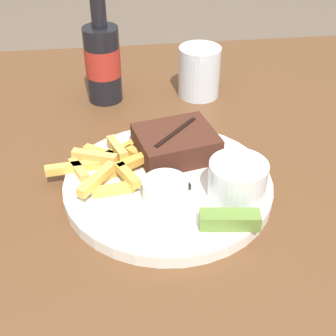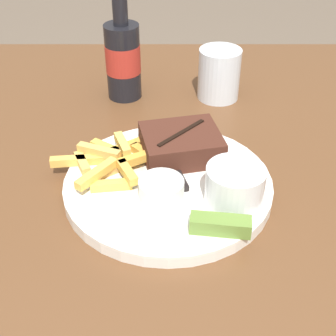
{
  "view_description": "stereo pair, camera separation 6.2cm",
  "coord_description": "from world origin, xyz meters",
  "px_view_note": "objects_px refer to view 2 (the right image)",
  "views": [
    {
      "loc": [
        -0.06,
        -0.49,
        1.17
      ],
      "look_at": [
        0.0,
        0.0,
        0.8
      ],
      "focal_mm": 50.0,
      "sensor_mm": 36.0,
      "label": 1
    },
    {
      "loc": [
        -0.0,
        -0.5,
        1.17
      ],
      "look_at": [
        0.0,
        0.0,
        0.8
      ],
      "focal_mm": 50.0,
      "sensor_mm": 36.0,
      "label": 2
    }
  ],
  "objects_px": {
    "coleslaw_cup": "(235,183)",
    "drinking_glass": "(219,74)",
    "steak_portion": "(181,144)",
    "fork_utensil": "(113,184)",
    "dipping_sauce_cup": "(161,189)",
    "pickle_spear": "(221,225)",
    "knife_utensil": "(169,164)",
    "beer_bottle": "(123,57)",
    "dinner_plate": "(168,185)"
  },
  "relations": [
    {
      "from": "dinner_plate",
      "to": "drinking_glass",
      "type": "relative_size",
      "value": 3.1
    },
    {
      "from": "dinner_plate",
      "to": "dipping_sauce_cup",
      "type": "distance_m",
      "value": 0.05
    },
    {
      "from": "fork_utensil",
      "to": "knife_utensil",
      "type": "distance_m",
      "value": 0.09
    },
    {
      "from": "knife_utensil",
      "to": "drinking_glass",
      "type": "xyz_separation_m",
      "value": [
        0.09,
        0.24,
        0.02
      ]
    },
    {
      "from": "knife_utensil",
      "to": "beer_bottle",
      "type": "bearing_deg",
      "value": 1.93
    },
    {
      "from": "steak_portion",
      "to": "beer_bottle",
      "type": "bearing_deg",
      "value": 114.23
    },
    {
      "from": "fork_utensil",
      "to": "knife_utensil",
      "type": "xyz_separation_m",
      "value": [
        0.07,
        0.04,
        0.0
      ]
    },
    {
      "from": "dipping_sauce_cup",
      "to": "beer_bottle",
      "type": "xyz_separation_m",
      "value": [
        -0.07,
        0.32,
        0.04
      ]
    },
    {
      "from": "fork_utensil",
      "to": "drinking_glass",
      "type": "distance_m",
      "value": 0.33
    },
    {
      "from": "steak_portion",
      "to": "dipping_sauce_cup",
      "type": "relative_size",
      "value": 2.17
    },
    {
      "from": "steak_portion",
      "to": "pickle_spear",
      "type": "bearing_deg",
      "value": -74.87
    },
    {
      "from": "steak_portion",
      "to": "beer_bottle",
      "type": "distance_m",
      "value": 0.24
    },
    {
      "from": "dipping_sauce_cup",
      "to": "drinking_glass",
      "type": "relative_size",
      "value": 0.64
    },
    {
      "from": "steak_portion",
      "to": "pickle_spear",
      "type": "xyz_separation_m",
      "value": [
        0.04,
        -0.16,
        -0.01
      ]
    },
    {
      "from": "steak_portion",
      "to": "drinking_glass",
      "type": "xyz_separation_m",
      "value": [
        0.07,
        0.21,
        0.01
      ]
    },
    {
      "from": "coleslaw_cup",
      "to": "knife_utensil",
      "type": "distance_m",
      "value": 0.11
    },
    {
      "from": "pickle_spear",
      "to": "drinking_glass",
      "type": "bearing_deg",
      "value": 85.37
    },
    {
      "from": "steak_portion",
      "to": "coleslaw_cup",
      "type": "distance_m",
      "value": 0.12
    },
    {
      "from": "steak_portion",
      "to": "knife_utensil",
      "type": "xyz_separation_m",
      "value": [
        -0.02,
        -0.03,
        -0.02
      ]
    },
    {
      "from": "coleslaw_cup",
      "to": "drinking_glass",
      "type": "relative_size",
      "value": 0.82
    },
    {
      "from": "dinner_plate",
      "to": "knife_utensil",
      "type": "relative_size",
      "value": 1.72
    },
    {
      "from": "dipping_sauce_cup",
      "to": "fork_utensil",
      "type": "height_order",
      "value": "dipping_sauce_cup"
    },
    {
      "from": "fork_utensil",
      "to": "drinking_glass",
      "type": "xyz_separation_m",
      "value": [
        0.16,
        0.28,
        0.03
      ]
    },
    {
      "from": "pickle_spear",
      "to": "fork_utensil",
      "type": "height_order",
      "value": "pickle_spear"
    },
    {
      "from": "coleslaw_cup",
      "to": "dipping_sauce_cup",
      "type": "relative_size",
      "value": 1.29
    },
    {
      "from": "pickle_spear",
      "to": "knife_utensil",
      "type": "bearing_deg",
      "value": 114.39
    },
    {
      "from": "dinner_plate",
      "to": "steak_portion",
      "type": "relative_size",
      "value": 2.24
    },
    {
      "from": "beer_bottle",
      "to": "fork_utensil",
      "type": "bearing_deg",
      "value": -88.72
    },
    {
      "from": "coleslaw_cup",
      "to": "fork_utensil",
      "type": "bearing_deg",
      "value": 168.75
    },
    {
      "from": "coleslaw_cup",
      "to": "pickle_spear",
      "type": "distance_m",
      "value": 0.06
    },
    {
      "from": "steak_portion",
      "to": "drinking_glass",
      "type": "bearing_deg",
      "value": 71.18
    },
    {
      "from": "pickle_spear",
      "to": "fork_utensil",
      "type": "relative_size",
      "value": 0.55
    },
    {
      "from": "steak_portion",
      "to": "coleslaw_cup",
      "type": "height_order",
      "value": "coleslaw_cup"
    },
    {
      "from": "coleslaw_cup",
      "to": "dipping_sauce_cup",
      "type": "bearing_deg",
      "value": 178.58
    },
    {
      "from": "dipping_sauce_cup",
      "to": "pickle_spear",
      "type": "bearing_deg",
      "value": -40.13
    },
    {
      "from": "dipping_sauce_cup",
      "to": "knife_utensil",
      "type": "bearing_deg",
      "value": 82.2
    },
    {
      "from": "steak_portion",
      "to": "coleslaw_cup",
      "type": "relative_size",
      "value": 1.68
    },
    {
      "from": "coleslaw_cup",
      "to": "drinking_glass",
      "type": "distance_m",
      "value": 0.31
    },
    {
      "from": "coleslaw_cup",
      "to": "drinking_glass",
      "type": "height_order",
      "value": "drinking_glass"
    },
    {
      "from": "dinner_plate",
      "to": "drinking_glass",
      "type": "distance_m",
      "value": 0.29
    },
    {
      "from": "knife_utensil",
      "to": "beer_bottle",
      "type": "height_order",
      "value": "beer_bottle"
    },
    {
      "from": "steak_portion",
      "to": "dipping_sauce_cup",
      "type": "xyz_separation_m",
      "value": [
        -0.03,
        -0.1,
        -0.0
      ]
    },
    {
      "from": "pickle_spear",
      "to": "fork_utensil",
      "type": "distance_m",
      "value": 0.16
    },
    {
      "from": "coleslaw_cup",
      "to": "beer_bottle",
      "type": "distance_m",
      "value": 0.36
    },
    {
      "from": "dinner_plate",
      "to": "beer_bottle",
      "type": "height_order",
      "value": "beer_bottle"
    },
    {
      "from": "pickle_spear",
      "to": "knife_utensil",
      "type": "relative_size",
      "value": 0.45
    },
    {
      "from": "steak_portion",
      "to": "fork_utensil",
      "type": "bearing_deg",
      "value": -142.59
    },
    {
      "from": "fork_utensil",
      "to": "beer_bottle",
      "type": "relative_size",
      "value": 0.63
    },
    {
      "from": "pickle_spear",
      "to": "coleslaw_cup",
      "type": "bearing_deg",
      "value": 68.51
    },
    {
      "from": "dipping_sauce_cup",
      "to": "beer_bottle",
      "type": "relative_size",
      "value": 0.27
    }
  ]
}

